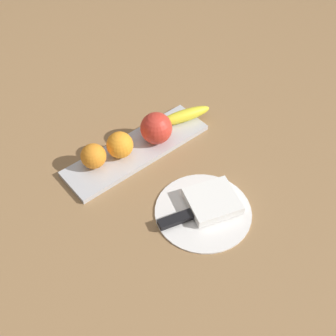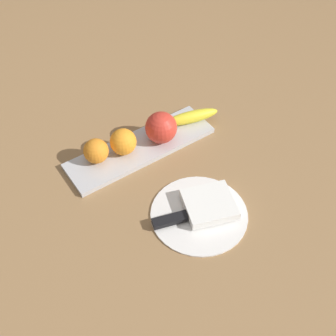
% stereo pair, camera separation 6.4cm
% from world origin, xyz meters
% --- Properties ---
extents(ground_plane, '(2.40, 2.40, 0.00)m').
position_xyz_m(ground_plane, '(0.00, 0.00, 0.00)').
color(ground_plane, '#946E46').
extents(fruit_tray, '(0.39, 0.11, 0.01)m').
position_xyz_m(fruit_tray, '(0.03, 0.02, 0.01)').
color(fruit_tray, silver).
rests_on(fruit_tray, ground_plane).
extents(apple, '(0.08, 0.08, 0.08)m').
position_xyz_m(apple, '(0.09, 0.01, 0.05)').
color(apple, red).
rests_on(apple, fruit_tray).
extents(banana, '(0.15, 0.07, 0.03)m').
position_xyz_m(banana, '(0.19, 0.02, 0.03)').
color(banana, yellow).
rests_on(banana, fruit_tray).
extents(orange_near_apple, '(0.06, 0.06, 0.06)m').
position_xyz_m(orange_near_apple, '(-0.08, 0.04, 0.04)').
color(orange_near_apple, orange).
rests_on(orange_near_apple, fruit_tray).
extents(orange_near_banana, '(0.07, 0.07, 0.07)m').
position_xyz_m(orange_near_banana, '(-0.01, 0.03, 0.05)').
color(orange_near_banana, orange).
rests_on(orange_near_banana, fruit_tray).
extents(dinner_plate, '(0.22, 0.22, 0.01)m').
position_xyz_m(dinner_plate, '(0.03, -0.23, 0.00)').
color(dinner_plate, white).
rests_on(dinner_plate, ground_plane).
extents(folded_napkin, '(0.14, 0.13, 0.02)m').
position_xyz_m(folded_napkin, '(0.06, -0.23, 0.02)').
color(folded_napkin, white).
rests_on(folded_napkin, dinner_plate).
extents(knife, '(0.18, 0.07, 0.01)m').
position_xyz_m(knife, '(-0.02, -0.22, 0.01)').
color(knife, silver).
rests_on(knife, dinner_plate).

